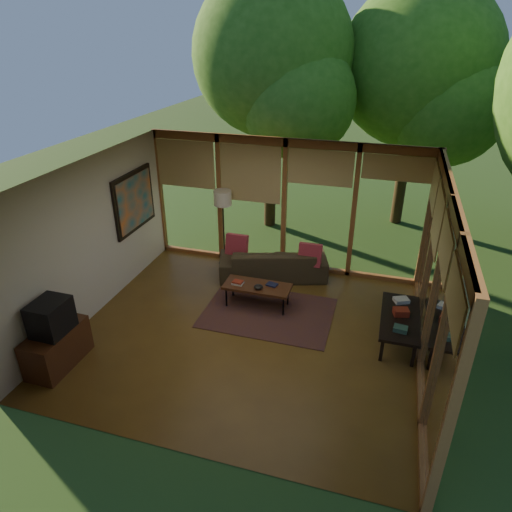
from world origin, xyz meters
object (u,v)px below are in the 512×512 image
(media_cabinet, at_px, (57,347))
(coffee_table, at_px, (257,287))
(sofa, at_px, (273,262))
(television, at_px, (51,317))
(floor_lamp, at_px, (223,202))
(side_console, at_px, (400,319))

(media_cabinet, xyz_separation_m, coffee_table, (2.40, 2.39, 0.09))
(sofa, relative_size, coffee_table, 1.78)
(sofa, distance_m, coffee_table, 1.16)
(sofa, relative_size, media_cabinet, 2.14)
(coffee_table, bearing_deg, media_cabinet, -135.08)
(sofa, height_order, coffee_table, sofa)
(television, relative_size, floor_lamp, 0.33)
(media_cabinet, height_order, side_console, media_cabinet)
(sofa, distance_m, media_cabinet, 4.28)
(side_console, bearing_deg, media_cabinet, -156.97)
(floor_lamp, relative_size, coffee_table, 1.38)
(sofa, bearing_deg, side_console, 131.55)
(media_cabinet, xyz_separation_m, side_console, (4.87, 2.07, 0.11))
(television, relative_size, side_console, 0.39)
(coffee_table, distance_m, side_console, 2.49)
(media_cabinet, bearing_deg, coffee_table, 44.92)
(coffee_table, bearing_deg, side_console, -7.44)
(television, distance_m, floor_lamp, 3.99)
(sofa, xyz_separation_m, television, (-2.37, -3.55, 0.54))
(television, height_order, coffee_table, television)
(media_cabinet, distance_m, floor_lamp, 4.11)
(media_cabinet, relative_size, floor_lamp, 0.61)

